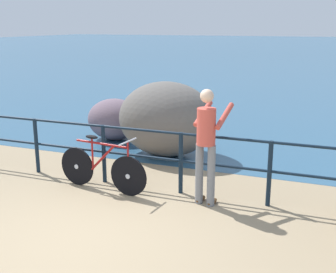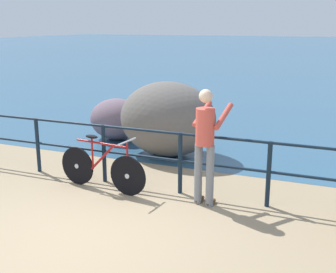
{
  "view_description": "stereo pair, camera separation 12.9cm",
  "coord_description": "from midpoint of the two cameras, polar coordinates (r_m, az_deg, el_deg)",
  "views": [
    {
      "loc": [
        2.95,
        -4.38,
        2.7
      ],
      "look_at": [
        0.33,
        2.31,
        0.82
      ],
      "focal_mm": 46.56,
      "sensor_mm": 36.0,
      "label": 1
    },
    {
      "loc": [
        3.07,
        -4.33,
        2.7
      ],
      "look_at": [
        0.33,
        2.31,
        0.82
      ],
      "focal_mm": 46.56,
      "sensor_mm": 36.0,
      "label": 2
    }
  ],
  "objects": [
    {
      "name": "bicycle",
      "position": [
        7.28,
        -9.13,
        -4.05
      ],
      "size": [
        1.69,
        0.48,
        0.92
      ],
      "rotation": [
        0.0,
        0.0,
        -0.12
      ],
      "color": "black",
      "rests_on": "ground_plane"
    },
    {
      "name": "ground_plane",
      "position": [
        24.69,
        14.4,
        7.78
      ],
      "size": [
        120.0,
        120.0,
        0.1
      ],
      "primitive_type": "cube",
      "color": "#937F60"
    },
    {
      "name": "person_at_railing",
      "position": [
        6.48,
        4.5,
        -0.67
      ],
      "size": [
        0.53,
        0.67,
        1.78
      ],
      "rotation": [
        0.0,
        0.0,
        1.38
      ],
      "color": "slate",
      "rests_on": "ground_plane"
    },
    {
      "name": "sea_surface",
      "position": [
        52.64,
        18.44,
        10.95
      ],
      "size": [
        120.0,
        90.0,
        0.01
      ],
      "primitive_type": "cube",
      "color": "#2D5675",
      "rests_on": "ground_plane"
    },
    {
      "name": "promenade_railing",
      "position": [
        7.25,
        -4.08,
        -1.9
      ],
      "size": [
        9.96,
        0.07,
        1.02
      ],
      "color": "black",
      "rests_on": "ground_plane"
    },
    {
      "name": "breakwater_boulder_main",
      "position": [
        9.01,
        -0.64,
        2.3
      ],
      "size": [
        2.04,
        1.58,
        1.55
      ],
      "color": "#605B56",
      "rests_on": "ground"
    },
    {
      "name": "breakwater_boulder_left",
      "position": [
        10.41,
        -7.33,
        2.25
      ],
      "size": [
        1.32,
        1.11,
        0.98
      ],
      "color": "#6D5965",
      "rests_on": "ground"
    }
  ]
}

